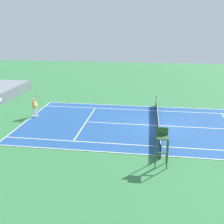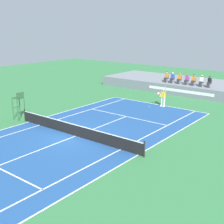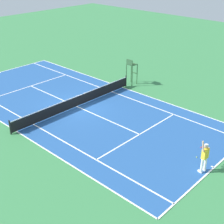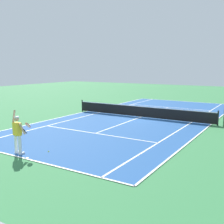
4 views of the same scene
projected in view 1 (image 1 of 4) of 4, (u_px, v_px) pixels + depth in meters
name	position (u px, v px, depth m)	size (l,w,h in m)	color
ground_plane	(157.00, 126.00, 22.29)	(80.00, 80.00, 0.00)	#387F47
court	(157.00, 126.00, 22.29)	(11.08, 23.88, 0.03)	#235193
net	(158.00, 120.00, 22.12)	(11.98, 0.10, 1.07)	black
tennis_player	(35.00, 107.00, 24.22)	(0.80, 0.62, 2.08)	white
tennis_ball	(41.00, 120.00, 23.48)	(0.07, 0.07, 0.07)	#D1E533
umpire_chair	(162.00, 142.00, 15.54)	(0.77, 0.77, 2.44)	#2D562D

